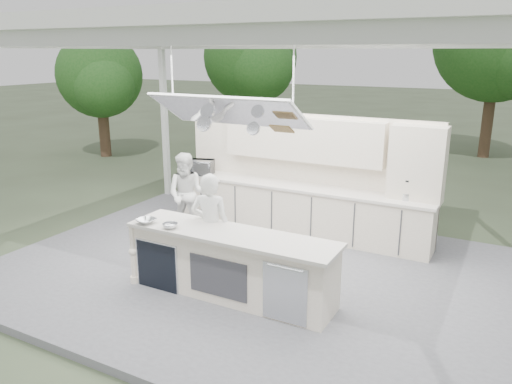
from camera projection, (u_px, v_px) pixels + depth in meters
The scene contains 12 objects.
ground at pixel (250, 276), 8.06m from camera, with size 90.00×90.00×0.00m, color #4B593D.
stage_deck at pixel (250, 272), 8.04m from camera, with size 8.00×6.00×0.12m, color slate.
tent at pixel (249, 35), 7.04m from camera, with size 8.20×6.20×3.86m.
demo_island at pixel (230, 264), 7.04m from camera, with size 3.10×0.79×0.95m.
back_counter at pixel (298, 209), 9.51m from camera, with size 5.08×0.72×0.95m.
back_wall_unit at pixel (326, 159), 9.22m from camera, with size 5.05×0.48×2.25m.
tree_cluster at pixel (397, 58), 15.52m from camera, with size 19.55×9.40×5.85m.
head_chef at pixel (211, 228), 7.44m from camera, with size 0.61×0.40×1.67m, color white.
sous_chef at pixel (187, 195), 9.34m from camera, with size 0.77×0.60×1.57m, color white.
toaster_oven at pixel (200, 167), 10.13m from camera, with size 0.55×0.37×0.30m, color #B8BAC0.
bowl_large at pixel (146, 221), 7.28m from camera, with size 0.28×0.28×0.07m, color silver.
bowl_small at pixel (170, 226), 7.08m from camera, with size 0.22×0.22×0.07m, color silver.
Camera 1 is at (3.58, -6.46, 3.50)m, focal length 35.00 mm.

